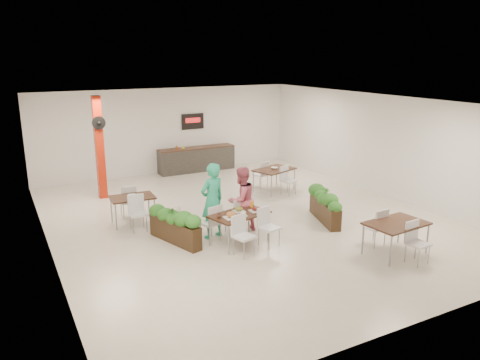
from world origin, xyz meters
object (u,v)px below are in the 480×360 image
Objects in this scene: diner_man at (212,201)px; side_table_c at (396,227)px; side_table_b at (274,172)px; side_table_a at (132,201)px; main_table at (239,218)px; diner_woman at (241,200)px; planter_right at (325,204)px; red_column at (99,147)px; service_counter at (197,159)px; planter_left at (175,223)px.

diner_man reaches higher than side_table_c.
side_table_a is at bearing 171.40° from side_table_b.
side_table_a is 5.06m from side_table_b.
side_table_c is (2.83, -2.19, 0.00)m from main_table.
diner_woman reaches higher than planter_right.
planter_right is (4.85, -5.03, -1.16)m from red_column.
planter_right is at bearing -114.83° from side_table_b.
side_table_b is (5.19, -1.89, -1.00)m from red_column.
planter_right is at bearing -23.05° from side_table_a.
side_table_b is (3.12, 3.43, 0.00)m from main_table.
red_column is at bearing 111.25° from main_table.
red_column is 2.95m from side_table_a.
main_table is 1.14× the size of side_table_a.
side_table_a and side_table_b have the same top height.
side_table_c is at bearing -88.86° from planter_right.
diner_man is at bearing -49.27° from side_table_a.
planter_right is 5.17m from side_table_a.
diner_woman is at bearing 58.15° from main_table.
main_table is 3.58m from side_table_c.
diner_man is 1.14× the size of side_table_c.
service_counter is at bearing 89.06° from side_table_b.
red_column is at bearing 99.15° from planter_left.
diner_woman is (0.80, 0.00, -0.09)m from diner_man.
service_counter reaches higher than side_table_b.
diner_woman is at bearing -152.98° from side_table_b.
side_table_b is 5.63m from side_table_c.
service_counter is 6.71m from diner_woman.
side_table_a is at bearing 129.93° from side_table_c.
main_table is 1.12× the size of side_table_b.
service_counter reaches higher than diner_man.
red_column is 1.92× the size of side_table_b.
planter_left is (-0.94, 0.12, -0.45)m from diner_man.
side_table_b is at bearing -19.99° from red_column.
red_column is at bearing -84.81° from diner_man.
planter_left is 1.86m from side_table_a.
planter_right reaches higher than side_table_a.
side_table_c is (0.05, -2.48, 0.15)m from planter_right.
diner_man is at bearing -160.31° from side_table_b.
diner_woman reaches higher than main_table.
service_counter is 3.94m from side_table_b.
red_column is 5.61m from side_table_b.
service_counter is (4.00, 1.86, -1.15)m from red_column.
side_table_a is (-1.86, 2.55, -0.01)m from main_table.
planter_left is at bearing -70.58° from side_table_a.
main_table is 1.11× the size of diner_woman.
side_table_b is at bearing 30.74° from planter_left.
main_table is 4.64m from side_table_b.
main_table is 2.80m from planter_right.
red_column is at bearing 118.36° from side_table_c.
side_table_a is at bearing 126.10° from main_table.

